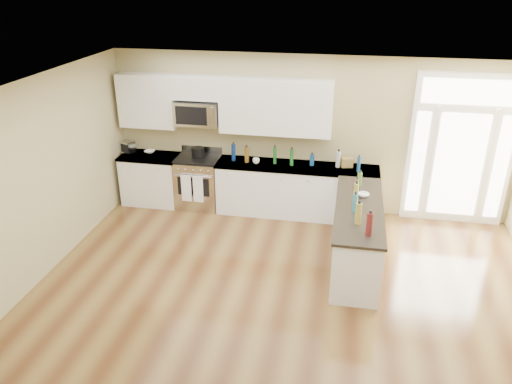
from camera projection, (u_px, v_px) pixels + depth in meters
ground at (271, 356)px, 5.78m from camera, size 8.00×8.00×0.00m
room_shell at (273, 226)px, 5.07m from camera, size 8.00×8.00×8.00m
back_cabinet_left at (153, 180)px, 9.39m from camera, size 1.10×0.66×0.94m
back_cabinet_right at (296, 192)px, 8.92m from camera, size 2.85×0.66×0.94m
peninsula_cabinet at (357, 237)px, 7.44m from camera, size 0.69×2.32×0.94m
upper_cabinet_left at (148, 101)px, 8.90m from camera, size 1.04×0.33×0.95m
upper_cabinet_right at (276, 107)px, 8.51m from camera, size 1.94×0.33×0.95m
upper_cabinet_short at (197, 88)px, 8.63m from camera, size 0.82×0.33×0.40m
microwave at (198, 113)px, 8.78m from camera, size 0.78×0.41×0.42m
entry_door at (460, 151)px, 8.34m from camera, size 1.70×0.10×2.60m
kitchen_range at (199, 182)px, 9.21m from camera, size 0.78×0.69×1.08m
stockpot at (198, 152)px, 9.07m from camera, size 0.30×0.30×0.18m
toaster_oven at (127, 147)px, 9.30m from camera, size 0.31×0.29×0.22m
cardboard_box at (347, 162)px, 8.64m from camera, size 0.22×0.19×0.16m
bowl_left at (150, 152)px, 9.30m from camera, size 0.21×0.21×0.05m
bowl_peninsula at (364, 195)px, 7.53m from camera, size 0.21×0.21×0.05m
cup_counter at (256, 161)px, 8.79m from camera, size 0.12×0.12×0.09m
counter_bottles at (321, 178)px, 7.85m from camera, size 2.42×2.44×0.32m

